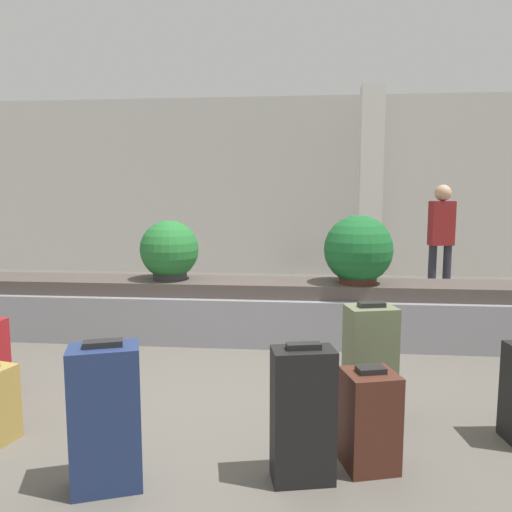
{
  "coord_description": "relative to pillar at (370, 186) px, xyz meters",
  "views": [
    {
      "loc": [
        0.48,
        -3.37,
        1.48
      ],
      "look_at": [
        0.0,
        1.58,
        0.85
      ],
      "focal_mm": 35.0,
      "sensor_mm": 36.0,
      "label": 1
    }
  ],
  "objects": [
    {
      "name": "pillar",
      "position": [
        0.0,
        0.0,
        0.0
      ],
      "size": [
        0.37,
        0.37,
        3.2
      ],
      "color": "silver",
      "rests_on": "ground_plane"
    },
    {
      "name": "potted_plant_1",
      "position": [
        -0.54,
        -3.5,
        -0.68
      ],
      "size": [
        0.67,
        0.67,
        0.67
      ],
      "color": "#4C2319",
      "rests_on": "carousel"
    },
    {
      "name": "potted_plant_0",
      "position": [
        -2.44,
        -3.45,
        -0.71
      ],
      "size": [
        0.6,
        0.6,
        0.61
      ],
      "color": "#2D2D2D",
      "rests_on": "carousel"
    },
    {
      "name": "suitcase_5",
      "position": [
        -0.63,
        -5.18,
        -1.22
      ],
      "size": [
        0.36,
        0.29,
        0.78
      ],
      "rotation": [
        0.0,
        0.0,
        0.24
      ],
      "color": "#5B6647",
      "rests_on": "ground_plane"
    },
    {
      "name": "suitcase_3",
      "position": [
        -2.05,
        -6.11,
        -1.23
      ],
      "size": [
        0.39,
        0.32,
        0.76
      ],
      "rotation": [
        0.0,
        0.0,
        0.34
      ],
      "color": "navy",
      "rests_on": "ground_plane"
    },
    {
      "name": "carousel",
      "position": [
        -1.55,
        -3.44,
        -1.31
      ],
      "size": [
        6.27,
        0.74,
        0.6
      ],
      "color": "gray",
      "rests_on": "ground_plane"
    },
    {
      "name": "suitcase_6",
      "position": [
        -1.07,
        -5.95,
        -1.25
      ],
      "size": [
        0.35,
        0.25,
        0.73
      ],
      "rotation": [
        0.0,
        0.0,
        0.21
      ],
      "color": "black",
      "rests_on": "ground_plane"
    },
    {
      "name": "back_wall",
      "position": [
        -1.55,
        0.78,
        0.0
      ],
      "size": [
        18.0,
        0.06,
        3.2
      ],
      "color": "beige",
      "rests_on": "ground_plane"
    },
    {
      "name": "traveler_0",
      "position": [
        0.82,
        -1.31,
        -0.65
      ],
      "size": [
        0.35,
        0.23,
        1.6
      ],
      "rotation": [
        0.0,
        0.0,
        -2.97
      ],
      "color": "#282833",
      "rests_on": "ground_plane"
    },
    {
      "name": "suitcase_1",
      "position": [
        -0.71,
        -5.79,
        -1.33
      ],
      "size": [
        0.33,
        0.32,
        0.56
      ],
      "rotation": [
        0.0,
        0.0,
        0.27
      ],
      "color": "#472319",
      "rests_on": "ground_plane"
    },
    {
      "name": "ground_plane",
      "position": [
        -1.55,
        -5.02,
        -1.6
      ],
      "size": [
        18.0,
        18.0,
        0.0
      ],
      "primitive_type": "plane",
      "color": "#59544C"
    }
  ]
}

